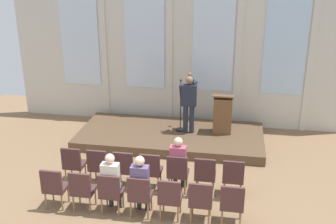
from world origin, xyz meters
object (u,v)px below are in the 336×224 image
chair_r0_c0 (73,162)px  chair_r1_c2 (111,191)px  speaker (189,100)px  chair_r0_c6 (233,176)px  chair_r0_c2 (124,167)px  chair_r1_c1 (82,188)px  audience_r1_c3 (141,182)px  chair_r0_c4 (178,171)px  chair_r1_c0 (54,186)px  lectern (223,114)px  audience_r0_c4 (178,161)px  audience_r1_c2 (111,180)px  chair_r1_c6 (232,202)px  chair_r0_c1 (99,165)px  chair_r1_c4 (170,196)px  mic_stand (180,119)px  chair_r0_c5 (205,173)px  chair_r1_c3 (140,194)px  chair_r0_c3 (151,169)px  chair_r1_c5 (201,199)px

chair_r0_c0 → chair_r1_c2: same height
speaker → chair_r0_c6: bearing=-64.9°
speaker → chair_r0_c2: size_ratio=1.78×
chair_r1_c1 → audience_r1_c3: 1.25m
speaker → audience_r1_c3: 3.89m
chair_r0_c4 → chair_r1_c0: 2.68m
lectern → audience_r0_c4: lectern is taller
chair_r0_c2 → audience_r1_c2: (0.00, -0.97, 0.21)m
speaker → chair_r1_c6: speaker is taller
chair_r0_c4 → chair_r0_c1: bearing=180.0°
chair_r0_c0 → chair_r1_c4: (2.46, -1.05, 0.00)m
chair_r0_c6 → chair_r1_c6: (0.00, -1.05, 0.00)m
mic_stand → speaker: bearing=-20.4°
chair_r0_c5 → chair_r1_c3: bearing=-139.4°
chair_r1_c0 → chair_r0_c6: bearing=15.9°
lectern → chair_r0_c4: size_ratio=1.23×
audience_r0_c4 → speaker: bearing=92.2°
mic_stand → chair_r0_c0: size_ratio=1.65×
chair_r1_c0 → chair_r1_c6: bearing=0.0°
chair_r0_c3 → chair_r1_c2: bearing=-120.3°
chair_r0_c4 → audience_r1_c2: 1.58m
chair_r0_c3 → chair_r1_c4: (0.62, -1.05, 0.00)m
chair_r0_c0 → chair_r1_c1: size_ratio=1.00×
chair_r1_c0 → audience_r1_c3: bearing=2.5°
chair_r0_c0 → chair_r0_c3: 1.85m
chair_r1_c2 → chair_r1_c5: size_ratio=1.00×
audience_r1_c3 → audience_r1_c2: bearing=180.0°
chair_r0_c1 → chair_r0_c3: size_ratio=1.00×
audience_r0_c4 → chair_r1_c4: (0.00, -1.13, -0.21)m
chair_r0_c2 → chair_r1_c2: same height
chair_r1_c2 → audience_r1_c2: 0.23m
speaker → chair_r0_c2: (-1.12, -2.85, -0.71)m
audience_r0_c4 → chair_r1_c2: (-1.23, -1.13, -0.21)m
speaker → chair_r1_c4: size_ratio=1.78×
chair_r0_c2 → chair_r1_c5: (1.85, -1.05, 0.00)m
chair_r1_c1 → chair_r1_c3: same height
chair_r0_c1 → chair_r0_c3: bearing=0.0°
speaker → chair_r1_c0: 4.61m
chair_r0_c5 → chair_r1_c4: size_ratio=1.00×
chair_r0_c0 → audience_r1_c3: audience_r1_c3 is taller
chair_r0_c2 → chair_r0_c6: size_ratio=1.00×
mic_stand → chair_r0_c3: 2.96m
audience_r1_c2 → chair_r1_c5: 1.86m
speaker → mic_stand: size_ratio=1.08×
chair_r0_c1 → chair_r1_c2: (0.62, -1.05, 0.00)m
speaker → chair_r0_c1: 3.41m
audience_r1_c2 → speaker: bearing=73.6°
chair_r0_c2 → audience_r0_c4: 1.25m
chair_r1_c2 → audience_r1_c3: 0.66m
chair_r0_c5 → chair_r1_c5: (0.00, -1.05, 0.00)m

